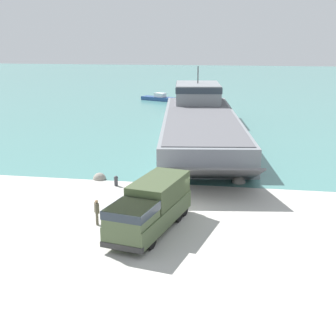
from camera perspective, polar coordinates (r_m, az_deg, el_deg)
The scene contains 9 objects.
ground_plane at distance 32.14m, azimuth 1.22°, elevation -5.08°, with size 240.00×240.00×0.00m, color #B7B5AD.
water_surface at distance 126.13m, azimuth 7.80°, elevation 10.14°, with size 240.00×180.00×0.01m, color #477F7A.
landing_craft at distance 58.10m, azimuth 3.91°, elevation 6.09°, with size 13.63×41.79×7.64m.
military_truck at distance 28.32m, azimuth -2.14°, elevation -4.69°, with size 4.06×8.31×2.89m.
soldier_on_ramp at distance 29.58m, azimuth -8.68°, elevation -5.13°, with size 0.43×0.50×1.66m.
moored_boat_a at distance 90.13m, azimuth -1.19°, elevation 8.54°, with size 6.82×4.43×1.45m.
mooring_bollard at distance 37.34m, azimuth -6.36°, elevation -1.51°, with size 0.34×0.34×0.82m.
shoreline_rock_a at distance 38.48m, azimuth 8.62°, elevation -1.77°, with size 1.09×1.09×1.09m, color gray.
shoreline_rock_b at distance 39.39m, azimuth -8.34°, elevation -1.36°, with size 1.09×1.09×1.09m, color gray.
Camera 1 is at (4.41, -29.79, 11.24)m, focal length 50.00 mm.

